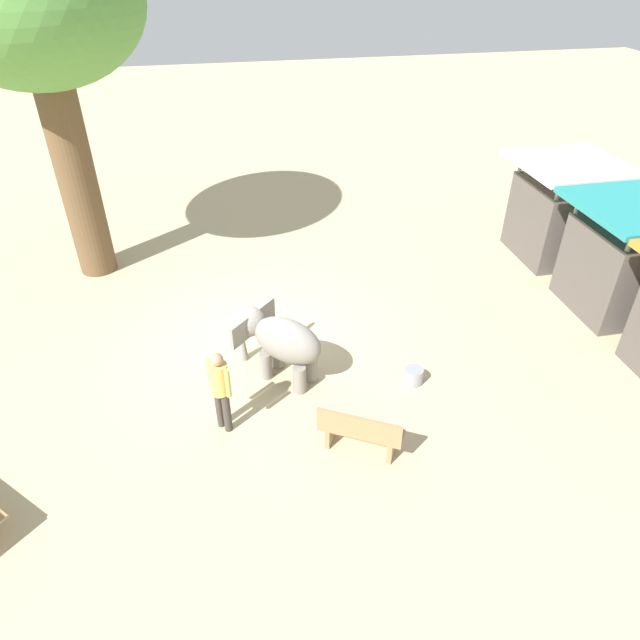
{
  "coord_description": "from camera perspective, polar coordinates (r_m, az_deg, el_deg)",
  "views": [
    {
      "loc": [
        9.72,
        -0.57,
        7.22
      ],
      "look_at": [
        0.68,
        1.24,
        0.8
      ],
      "focal_mm": 31.84,
      "sensor_mm": 36.0,
      "label": 1
    }
  ],
  "objects": [
    {
      "name": "elephant",
      "position": [
        10.65,
        -4.18,
        -1.96
      ],
      "size": [
        1.79,
        1.81,
        1.34
      ],
      "rotation": [
        0.0,
        0.0,
        3.95
      ],
      "color": "gray",
      "rests_on": "ground_plane"
    },
    {
      "name": "market_stall_teal",
      "position": [
        14.12,
        28.07,
        5.02
      ],
      "size": [
        2.5,
        2.5,
        2.52
      ],
      "color": "#59514C",
      "rests_on": "ground_plane"
    },
    {
      "name": "person_handler",
      "position": [
        9.6,
        -10.01,
        -6.56
      ],
      "size": [
        0.41,
        0.36,
        1.62
      ],
      "rotation": [
        0.0,
        0.0,
        2.27
      ],
      "color": "#3F3833",
      "rests_on": "ground_plane"
    },
    {
      "name": "wooden_bench",
      "position": [
        9.4,
        4.05,
        -11.11
      ],
      "size": [
        1.04,
        1.41,
        0.88
      ],
      "rotation": [
        0.0,
        0.0,
        1.05
      ],
      "color": "#9E7A51",
      "rests_on": "ground_plane"
    },
    {
      "name": "ground_plane",
      "position": [
        12.12,
        -6.42,
        -1.96
      ],
      "size": [
        60.0,
        60.0,
        0.0
      ],
      "primitive_type": "plane",
      "color": "tan"
    },
    {
      "name": "market_stall_white",
      "position": [
        15.97,
        22.84,
        9.71
      ],
      "size": [
        2.5,
        2.5,
        2.52
      ],
      "color": "#59514C",
      "rests_on": "ground_plane"
    },
    {
      "name": "feed_bucket",
      "position": [
        11.02,
        9.4,
        -5.55
      ],
      "size": [
        0.36,
        0.36,
        0.32
      ],
      "primitive_type": "cylinder",
      "color": "gray",
      "rests_on": "ground_plane"
    },
    {
      "name": "shade_tree_main",
      "position": [
        13.94,
        -26.83,
        26.16
      ],
      "size": [
        4.78,
        4.38,
        7.76
      ],
      "color": "brown",
      "rests_on": "ground_plane"
    }
  ]
}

